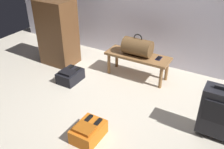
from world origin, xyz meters
The scene contains 8 objects.
ground_plane centered at (0.00, 0.00, 0.00)m, with size 6.60×6.60×0.00m, color beige.
bench centered at (-0.06, 0.98, 0.32)m, with size 1.00×0.36×0.38m.
duffel_bag_brown centered at (-0.07, 0.98, 0.51)m, with size 0.44×0.26×0.34m.
cell_phone centered at (0.27, 1.03, 0.38)m, with size 0.07×0.14×0.01m.
suitcase_upright_charcoal centered at (1.26, 0.23, 0.33)m, with size 0.41×0.26×0.65m.
backpack_dark centered at (-0.88, 0.34, 0.09)m, with size 0.28×0.38×0.21m.
backpack_orange centered at (0.05, -0.52, 0.09)m, with size 0.28×0.38×0.21m.
side_cabinet centered at (-1.44, 0.77, 0.55)m, with size 0.56×0.44×1.10m.
Camera 1 is at (1.28, -2.13, 2.01)m, focal length 39.03 mm.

